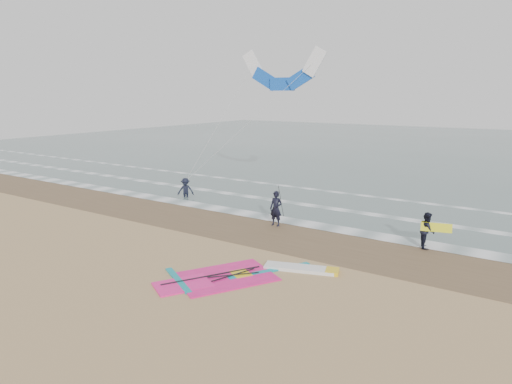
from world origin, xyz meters
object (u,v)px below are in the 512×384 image
Objects in this scene: person_standing at (276,209)px; person_wading at (185,185)px; person_walking at (427,230)px; surf_kite at (282,74)px; windsurf_rig at (246,275)px.

person_wading is (-8.46, 2.41, -0.09)m from person_standing.
person_wading is at bearing 63.93° from person_walking.
windsurf_rig is at bearing -64.92° from surf_kite.
windsurf_rig is at bearing -70.59° from person_standing.
surf_kite is (-3.50, 6.48, 7.12)m from person_standing.
person_wading reaches higher than person_walking.
person_standing reaches higher than person_wading.
windsurf_rig is at bearing -71.80° from person_wading.
person_standing is at bearing -48.91° from person_wading.
person_standing is 8.79m from person_wading.
person_wading is 0.19× the size of surf_kite.
person_wading is at bearing 141.22° from windsurf_rig.
person_wading is at bearing 161.93° from person_standing.
person_walking is 0.98× the size of person_wading.
windsurf_rig is 3.64× the size of person_walking.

